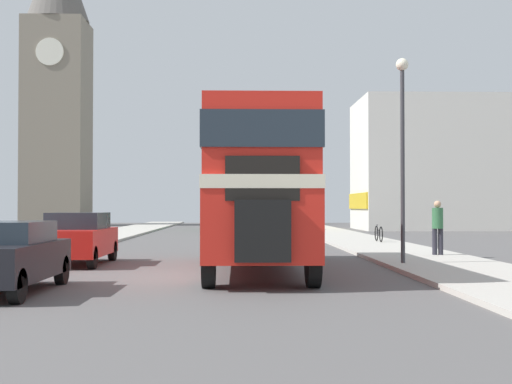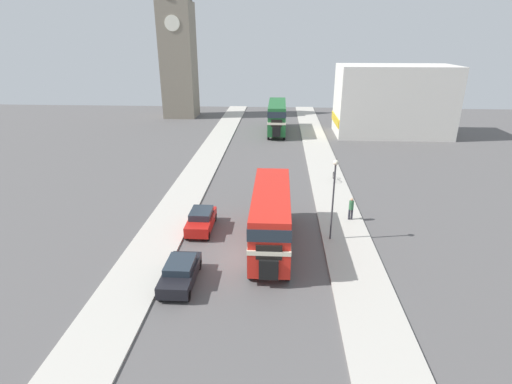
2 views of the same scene
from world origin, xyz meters
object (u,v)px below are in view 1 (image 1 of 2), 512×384
at_px(bicycle_on_pavement, 379,234).
at_px(car_parked_near, 2,256).
at_px(pedestrian_walking, 438,224).
at_px(double_decker_bus, 256,180).
at_px(car_parked_mid, 77,238).
at_px(bus_distant, 245,195).
at_px(street_lamp, 402,129).
at_px(church_tower, 57,75).

bearing_deg(bicycle_on_pavement, car_parked_near, -121.31).
distance_m(car_parked_near, pedestrian_walking, 14.65).
relative_size(double_decker_bus, car_parked_mid, 2.51).
bearing_deg(bus_distant, street_lamp, -83.01).
distance_m(bus_distant, car_parked_mid, 33.42).
bearing_deg(church_tower, double_decker_bus, -69.93).
relative_size(bus_distant, pedestrian_walking, 6.18).
bearing_deg(church_tower, bicycle_on_pavement, -55.35).
bearing_deg(bus_distant, double_decker_bus, -90.08).
xyz_separation_m(bus_distant, car_parked_near, (-5.22, -39.96, -1.91)).
distance_m(car_parked_mid, pedestrian_walking, 11.65).
bearing_deg(street_lamp, car_parked_mid, 173.34).
distance_m(pedestrian_walking, bicycle_on_pavement, 9.16).
relative_size(bus_distant, church_tower, 0.41).
bearing_deg(bus_distant, bicycle_on_pavement, -74.52).
bearing_deg(car_parked_near, pedestrian_walking, 39.23).
bearing_deg(street_lamp, pedestrian_walking, 59.84).
bearing_deg(double_decker_bus, church_tower, 110.07).
distance_m(double_decker_bus, car_parked_mid, 5.92).
height_order(pedestrian_walking, church_tower, church_tower).
height_order(car_parked_mid, pedestrian_walking, pedestrian_walking).
distance_m(street_lamp, church_tower, 51.86).
bearing_deg(bicycle_on_pavement, church_tower, 124.65).
bearing_deg(church_tower, street_lamp, -65.06).
xyz_separation_m(car_parked_near, church_tower, (-12.06, 52.05, 13.22)).
relative_size(bus_distant, bicycle_on_pavement, 6.33).
relative_size(double_decker_bus, car_parked_near, 2.49).
relative_size(double_decker_bus, bus_distant, 0.92).
xyz_separation_m(bus_distant, church_tower, (-17.29, 12.09, 11.31)).
relative_size(bicycle_on_pavement, church_tower, 0.06).
height_order(car_parked_mid, bicycle_on_pavement, car_parked_mid).
xyz_separation_m(car_parked_mid, church_tower, (-11.98, 45.03, 13.17)).
xyz_separation_m(car_parked_mid, bicycle_on_pavement, (11.27, 11.38, -0.31)).
height_order(car_parked_mid, street_lamp, street_lamp).
bearing_deg(car_parked_mid, bus_distant, 80.85).
bearing_deg(bus_distant, church_tower, 145.03).
relative_size(car_parked_near, street_lamp, 0.70).
xyz_separation_m(pedestrian_walking, church_tower, (-23.41, 42.79, 12.82)).
bearing_deg(bus_distant, pedestrian_walking, -78.72).
height_order(bicycle_on_pavement, church_tower, church_tower).
relative_size(car_parked_mid, church_tower, 0.15).
bearing_deg(pedestrian_walking, street_lamp, -120.16).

